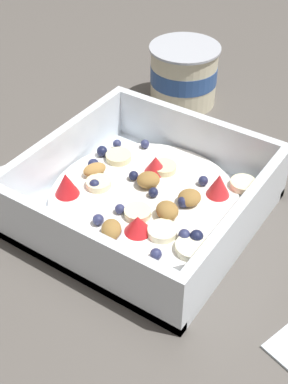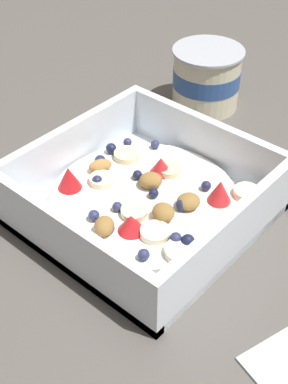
% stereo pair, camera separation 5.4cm
% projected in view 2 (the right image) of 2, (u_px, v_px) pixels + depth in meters
% --- Properties ---
extents(ground_plane, '(2.40, 2.40, 0.00)m').
position_uv_depth(ground_plane, '(151.00, 202.00, 0.58)').
color(ground_plane, '#56514C').
extents(fruit_bowl, '(0.22, 0.22, 0.07)m').
position_uv_depth(fruit_bowl, '(144.00, 200.00, 0.55)').
color(fruit_bowl, white).
rests_on(fruit_bowl, ground).
extents(spoon, '(0.08, 0.17, 0.01)m').
position_uv_depth(spoon, '(25.00, 153.00, 0.64)').
color(spoon, silver).
rests_on(spoon, ground).
extents(yogurt_cup, '(0.09, 0.09, 0.08)m').
position_uv_depth(yogurt_cup, '(206.00, 78.00, 0.70)').
color(yogurt_cup, beige).
rests_on(yogurt_cup, ground).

